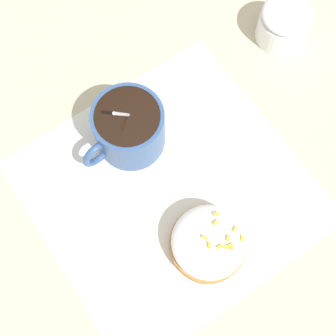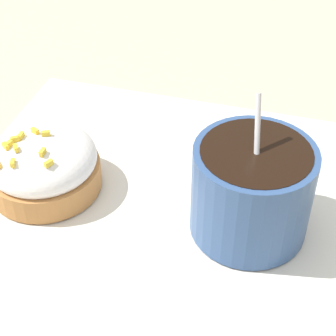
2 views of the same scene
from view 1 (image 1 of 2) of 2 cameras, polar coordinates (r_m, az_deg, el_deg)
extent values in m
plane|color=#C6B793|center=(0.61, 0.12, -2.75)|extent=(3.00, 3.00, 0.00)
cube|color=white|center=(0.61, 0.12, -2.71)|extent=(0.35, 0.36, 0.00)
cylinder|color=#335184|center=(0.59, -4.71, 4.84)|extent=(0.09, 0.09, 0.07)
cylinder|color=black|center=(0.57, -4.96, 6.08)|extent=(0.08, 0.08, 0.01)
torus|color=#335184|center=(0.59, -8.57, 1.80)|extent=(0.02, 0.05, 0.04)
ellipsoid|color=silver|center=(0.61, -6.04, 2.04)|extent=(0.02, 0.03, 0.01)
cylinder|color=silver|center=(0.57, -4.40, 6.36)|extent=(0.02, 0.05, 0.10)
cylinder|color=#B2753D|center=(0.58, 4.87, -9.24)|extent=(0.09, 0.09, 0.02)
ellipsoid|color=white|center=(0.56, 5.03, -8.95)|extent=(0.09, 0.09, 0.04)
cube|color=yellow|center=(0.55, 9.04, -8.49)|extent=(0.01, 0.01, 0.00)
cube|color=yellow|center=(0.54, 7.44, -9.46)|extent=(0.00, 0.01, 0.00)
cube|color=yellow|center=(0.55, 8.17, -7.43)|extent=(0.01, 0.01, 0.00)
cube|color=yellow|center=(0.54, 7.81, -9.47)|extent=(0.01, 0.01, 0.00)
cube|color=yellow|center=(0.55, 5.85, -6.67)|extent=(0.00, 0.01, 0.00)
cube|color=yellow|center=(0.54, 4.77, -9.55)|extent=(0.01, 0.01, 0.00)
cube|color=yellow|center=(0.54, 7.34, -8.48)|extent=(0.01, 0.01, 0.00)
cube|color=yellow|center=(0.54, 6.32, -9.56)|extent=(0.00, 0.01, 0.00)
cube|color=yellow|center=(0.54, 4.21, -8.66)|extent=(0.01, 0.01, 0.00)
cube|color=yellow|center=(0.54, 6.87, -9.56)|extent=(0.01, 0.01, 0.00)
cube|color=yellow|center=(0.55, 5.93, -5.61)|extent=(0.01, 0.01, 0.00)
cylinder|color=white|center=(0.71, 13.78, 16.36)|extent=(0.07, 0.07, 0.04)
ellipsoid|color=white|center=(0.69, 14.35, 17.70)|extent=(0.07, 0.07, 0.02)
camera|label=2|loc=(0.54, 26.76, 37.24)|focal=60.00mm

